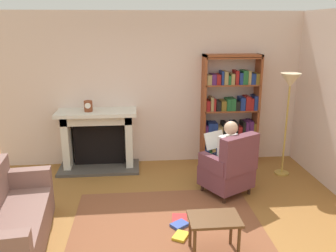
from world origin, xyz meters
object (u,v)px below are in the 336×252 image
(mantel_clock, at_px, (88,106))
(sofa_floral, at_px, (7,223))
(side_table, at_px, (214,223))
(floor_lamp, at_px, (290,89))
(fireplace, at_px, (98,137))
(seated_reader, at_px, (225,153))
(bookshelf, at_px, (231,112))
(armchair_reading, at_px, (230,168))

(mantel_clock, bearing_deg, sofa_floral, -107.03)
(side_table, bearing_deg, floor_lamp, 51.40)
(sofa_floral, xyz_separation_m, side_table, (2.30, -0.33, 0.06))
(side_table, xyz_separation_m, floor_lamp, (1.65, 2.06, 1.08))
(fireplace, distance_m, mantel_clock, 0.61)
(mantel_clock, xyz_separation_m, seated_reader, (2.10, -1.06, -0.52))
(bookshelf, relative_size, floor_lamp, 1.15)
(fireplace, height_order, sofa_floral, fireplace)
(bookshelf, distance_m, floor_lamp, 1.12)
(mantel_clock, distance_m, seated_reader, 2.41)
(armchair_reading, bearing_deg, floor_lamp, -178.87)
(mantel_clock, relative_size, floor_lamp, 0.11)
(seated_reader, bearing_deg, fireplace, -60.36)
(seated_reader, height_order, sofa_floral, seated_reader)
(sofa_floral, bearing_deg, bookshelf, -59.30)
(sofa_floral, bearing_deg, side_table, -104.11)
(fireplace, bearing_deg, bookshelf, 0.84)
(sofa_floral, distance_m, floor_lamp, 4.46)
(bookshelf, bearing_deg, floor_lamp, -39.66)
(mantel_clock, bearing_deg, fireplace, 37.92)
(fireplace, distance_m, bookshelf, 2.41)
(armchair_reading, xyz_separation_m, side_table, (-0.54, -1.40, -0.04))
(bookshelf, height_order, sofa_floral, bookshelf)
(fireplace, xyz_separation_m, floor_lamp, (3.14, -0.60, 0.90))
(armchair_reading, distance_m, side_table, 1.50)
(fireplace, xyz_separation_m, armchair_reading, (2.03, -1.26, -0.14))
(armchair_reading, distance_m, seated_reader, 0.23)
(bookshelf, bearing_deg, fireplace, -179.16)
(sofa_floral, relative_size, side_table, 3.15)
(mantel_clock, height_order, armchair_reading, mantel_clock)
(bookshelf, distance_m, armchair_reading, 1.44)
(armchair_reading, bearing_deg, fireplace, -61.75)
(mantel_clock, height_order, side_table, mantel_clock)
(bookshelf, bearing_deg, side_table, -108.13)
(bookshelf, distance_m, seated_reader, 1.30)
(side_table, bearing_deg, fireplace, 119.25)
(mantel_clock, relative_size, seated_reader, 0.16)
(mantel_clock, height_order, bookshelf, bookshelf)
(fireplace, xyz_separation_m, side_table, (1.49, -2.66, -0.18))
(mantel_clock, distance_m, bookshelf, 2.51)
(bookshelf, xyz_separation_m, armchair_reading, (-0.34, -1.30, -0.52))
(bookshelf, relative_size, armchair_reading, 2.04)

